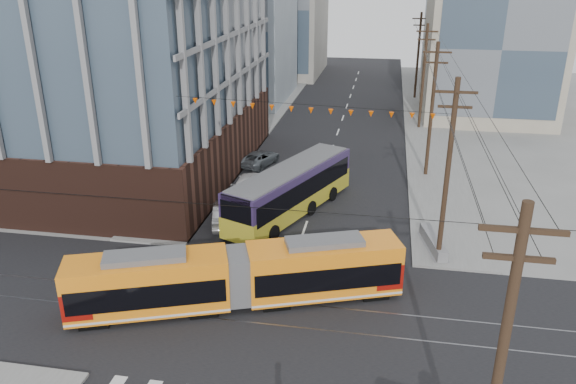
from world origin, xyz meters
name	(u,v)px	position (x,y,z in m)	size (l,w,h in m)	color
ground	(258,364)	(0.00, 0.00, 0.00)	(160.00, 160.00, 0.00)	slate
bg_bldg_nw_near	(218,28)	(-17.00, 52.00, 9.00)	(18.00, 16.00, 18.00)	#8C99A5
bg_bldg_ne_near	(490,46)	(16.00, 48.00, 8.00)	(14.00, 14.00, 16.00)	gray
bg_bldg_nw_far	(272,9)	(-14.00, 72.00, 10.00)	(16.00, 18.00, 20.00)	gray
bg_bldg_ne_far	(483,35)	(18.00, 68.00, 7.00)	(16.00, 16.00, 14.00)	#8C99A5
utility_pole_near	(497,379)	(8.50, -6.00, 5.50)	(0.30, 0.30, 11.00)	black
utility_pole_far	(418,56)	(8.50, 56.00, 5.50)	(0.30, 0.30, 11.00)	black
streetcar	(238,277)	(-2.03, 4.48, 1.64)	(16.99, 2.39, 3.27)	orange
city_bus	(291,190)	(-1.34, 16.40, 1.79)	(2.73, 12.61, 3.57)	#2E2046
parked_car_silver	(226,213)	(-5.43, 13.98, 0.76)	(1.61, 4.63, 1.53)	#ADADAD
parked_car_white	(249,182)	(-5.28, 20.13, 0.69)	(1.93, 4.75, 1.38)	silver
parked_car_grey	(259,158)	(-5.86, 26.10, 0.65)	(2.15, 4.67, 1.30)	#4E555B
jersey_barrier	(433,243)	(8.30, 12.59, 0.42)	(0.94, 4.19, 0.84)	slate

